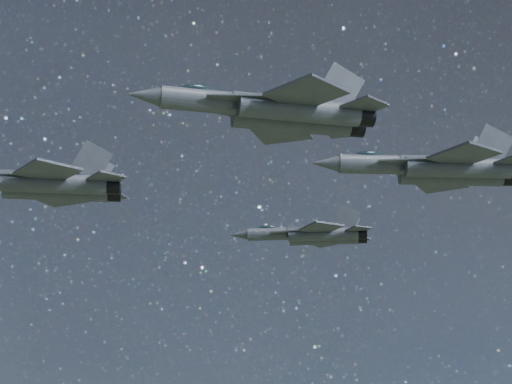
{
  "coord_description": "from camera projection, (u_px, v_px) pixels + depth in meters",
  "views": [
    {
      "loc": [
        2.87,
        -64.58,
        124.44
      ],
      "look_at": [
        -2.71,
        4.36,
        146.26
      ],
      "focal_mm": 60.0,
      "sensor_mm": 36.0,
      "label": 1
    }
  ],
  "objects": [
    {
      "name": "jet_lead",
      "position": [
        37.0,
        183.0,
        72.08
      ],
      "size": [
        18.64,
        12.8,
        4.68
      ],
      "rotation": [
        0.0,
        0.0,
        0.2
      ],
      "color": "#363C44"
    },
    {
      "name": "jet_left",
      "position": [
        312.0,
        235.0,
        91.01
      ],
      "size": [
        15.26,
        10.86,
        3.89
      ],
      "rotation": [
        0.0,
        0.0,
        -0.03
      ],
      "color": "#363C44"
    },
    {
      "name": "jet_slot",
      "position": [
        437.0,
        168.0,
        71.09
      ],
      "size": [
        18.45,
        12.82,
        4.64
      ],
      "rotation": [
        0.0,
        0.0,
        0.15
      ],
      "color": "#363C44"
    },
    {
      "name": "jet_right",
      "position": [
        276.0,
        110.0,
        57.39
      ],
      "size": [
        17.36,
        11.67,
        4.38
      ],
      "rotation": [
        0.0,
        0.0,
        0.31
      ],
      "color": "#363C44"
    }
  ]
}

